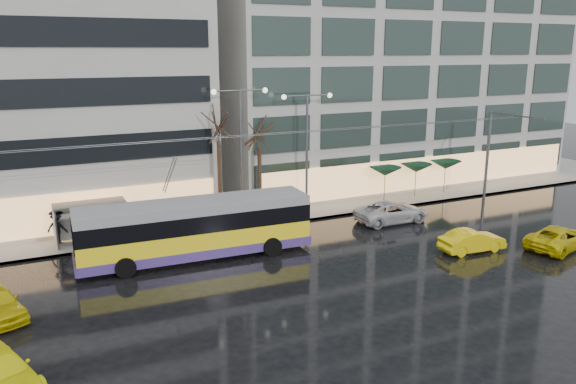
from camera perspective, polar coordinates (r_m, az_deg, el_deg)
ground at (r=29.16m, az=-0.61°, el=-9.26°), size 140.00×140.00×0.00m
sidewalk at (r=42.10m, az=-6.20°, el=-1.77°), size 80.00×10.00×0.15m
kerb at (r=37.66m, az=-3.68°, el=-3.66°), size 80.00×0.10×0.15m
building_right at (r=52.80m, az=9.75°, el=15.15°), size 32.00×14.00×25.00m
trolleybus at (r=32.41m, az=-9.35°, el=-3.88°), size 13.29×5.41×6.11m
catenary at (r=35.23m, az=-4.61°, el=2.11°), size 42.24×5.12×7.00m
bus_shelter at (r=36.37m, az=-20.09°, el=-2.07°), size 4.20×1.60×2.51m
street_lamp_near at (r=37.90m, az=-4.81°, el=5.63°), size 3.96×0.36×9.03m
street_lamp_far at (r=39.97m, az=1.94°, el=5.72°), size 3.96×0.36×8.53m
tree_a at (r=37.44m, az=-7.12°, el=7.16°), size 3.20×3.20×8.40m
tree_b at (r=38.76m, az=-2.95°, el=6.47°), size 3.20×3.20×7.70m
parasol_a at (r=44.33m, az=9.84°, el=2.07°), size 2.50×2.50×2.65m
parasol_b at (r=46.11m, az=12.89°, el=2.39°), size 2.50×2.50×2.65m
parasol_c at (r=48.01m, az=15.71°, el=2.68°), size 2.50×2.50×2.65m
taxi_b at (r=35.05m, az=18.21°, el=-4.73°), size 4.13×1.73×1.33m
taxi_c at (r=37.53m, az=25.85°, el=-4.18°), size 5.34×3.34×1.38m
sedan_silver at (r=39.57m, az=10.47°, el=-2.00°), size 5.29×2.55×1.45m
pedestrian_a at (r=35.46m, az=-17.24°, el=-2.90°), size 0.98×1.00×2.19m
pedestrian_b at (r=36.52m, az=-17.84°, el=-3.27°), size 1.13×1.12×1.84m
pedestrian_c at (r=36.95m, az=-22.44°, el=-3.13°), size 1.44×1.18×2.11m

